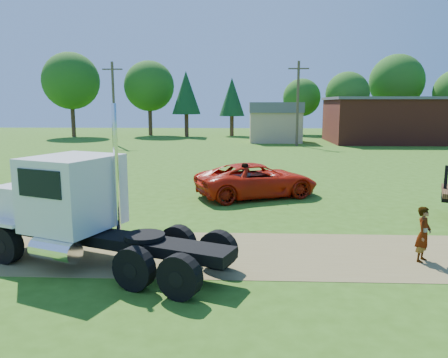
{
  "coord_description": "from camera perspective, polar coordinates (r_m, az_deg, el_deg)",
  "views": [
    {
      "loc": [
        0.16,
        -12.79,
        4.52
      ],
      "look_at": [
        -0.58,
        4.12,
        1.6
      ],
      "focal_mm": 35.0,
      "sensor_mm": 36.0,
      "label": 1
    }
  ],
  "objects": [
    {
      "name": "tan_shed",
      "position": [
        52.97,
        6.71,
        7.46
      ],
      "size": [
        6.2,
        5.4,
        4.7
      ],
      "color": "tan",
      "rests_on": "ground"
    },
    {
      "name": "white_semi_tractor",
      "position": [
        13.27,
        -18.79,
        -3.68
      ],
      "size": [
        7.59,
        4.88,
        4.54
      ],
      "rotation": [
        0.0,
        0.0,
        -0.38
      ],
      "color": "black",
      "rests_on": "ground"
    },
    {
      "name": "spectator_a",
      "position": [
        13.92,
        24.6,
        -6.59
      ],
      "size": [
        0.67,
        0.71,
        1.62
      ],
      "primitive_type": "imported",
      "rotation": [
        0.0,
        0.0,
        0.91
      ],
      "color": "#999999",
      "rests_on": "ground"
    },
    {
      "name": "spectator_b",
      "position": [
        20.62,
        2.6,
        -0.37
      ],
      "size": [
        0.96,
        0.8,
        1.77
      ],
      "primitive_type": "imported",
      "rotation": [
        0.0,
        0.0,
        3.31
      ],
      "color": "#999999",
      "rests_on": "ground"
    },
    {
      "name": "ground",
      "position": [
        13.57,
        1.7,
        -9.68
      ],
      "size": [
        140.0,
        140.0,
        0.0
      ],
      "primitive_type": "plane",
      "color": "#305713",
      "rests_on": "ground"
    },
    {
      "name": "brick_building",
      "position": [
        55.75,
        21.33,
        7.22
      ],
      "size": [
        15.4,
        10.4,
        5.3
      ],
      "color": "maroon",
      "rests_on": "ground"
    },
    {
      "name": "tree_row",
      "position": [
        63.33,
        5.21,
        11.88
      ],
      "size": [
        59.75,
        14.69,
        11.74
      ],
      "color": "#382217",
      "rests_on": "ground"
    },
    {
      "name": "dirt_track",
      "position": [
        13.56,
        1.7,
        -9.66
      ],
      "size": [
        120.0,
        4.2,
        0.01
      ],
      "primitive_type": "cube",
      "color": "brown",
      "rests_on": "ground"
    },
    {
      "name": "utility_poles",
      "position": [
        48.15,
        9.61,
        9.89
      ],
      "size": [
        42.2,
        0.28,
        9.0
      ],
      "color": "#453927",
      "rests_on": "ground"
    },
    {
      "name": "orange_pickup",
      "position": [
        21.44,
        4.34,
        -0.14
      ],
      "size": [
        6.6,
        4.88,
        1.67
      ],
      "primitive_type": "imported",
      "rotation": [
        0.0,
        0.0,
        1.97
      ],
      "color": "red",
      "rests_on": "ground"
    }
  ]
}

